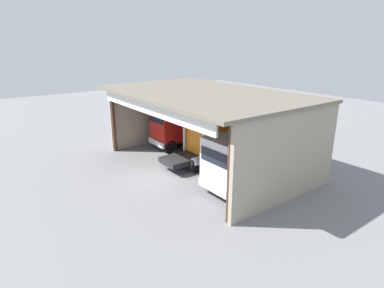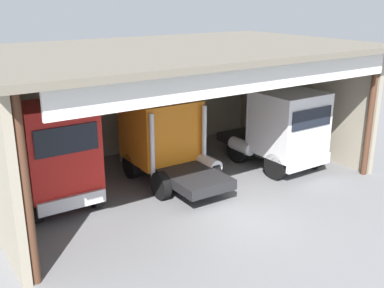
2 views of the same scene
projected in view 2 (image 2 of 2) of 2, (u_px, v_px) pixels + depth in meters
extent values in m
plane|color=slate|center=(241.00, 217.00, 15.14)|extent=(80.00, 80.00, 0.00)
cube|color=#9E937F|center=(126.00, 98.00, 20.87)|extent=(13.83, 0.24, 5.06)
cube|color=#9E937F|center=(300.00, 96.00, 21.31)|extent=(0.24, 8.27, 5.06)
cube|color=#6E6759|center=(179.00, 49.00, 16.49)|extent=(14.43, 9.07, 0.20)
cylinder|color=#4C2D1E|center=(26.00, 191.00, 10.92)|extent=(0.24, 0.24, 5.06)
cylinder|color=#4C2D1E|center=(370.00, 114.00, 18.04)|extent=(0.24, 0.24, 5.06)
cube|color=white|center=(253.00, 77.00, 13.43)|extent=(12.45, 0.12, 0.90)
cube|color=red|center=(57.00, 147.00, 14.99)|extent=(2.37, 2.02, 2.95)
cube|color=black|center=(67.00, 140.00, 14.02)|extent=(2.01, 0.07, 0.88)
cube|color=silver|center=(72.00, 202.00, 14.64)|extent=(2.24, 0.17, 0.44)
cube|color=#232326|center=(44.00, 173.00, 17.02)|extent=(1.78, 3.60, 0.36)
cylinder|color=silver|center=(77.00, 146.00, 16.60)|extent=(0.18, 0.18, 2.51)
cylinder|color=silver|center=(17.00, 157.00, 15.48)|extent=(0.18, 0.18, 2.51)
cylinder|color=silver|center=(16.00, 178.00, 16.18)|extent=(0.56, 1.20, 0.56)
cylinder|color=black|center=(95.00, 192.00, 15.75)|extent=(0.30, 1.06, 1.06)
cylinder|color=black|center=(35.00, 207.00, 14.65)|extent=(0.30, 1.06, 1.06)
cylinder|color=black|center=(71.00, 172.00, 17.62)|extent=(0.30, 1.06, 1.06)
cylinder|color=black|center=(16.00, 183.00, 16.53)|extent=(0.30, 1.06, 1.06)
cube|color=orange|center=(161.00, 129.00, 18.04)|extent=(2.56, 2.51, 2.42)
cube|color=black|center=(145.00, 112.00, 18.91)|extent=(2.14, 0.09, 0.73)
cube|color=silver|center=(146.00, 152.00, 19.47)|extent=(2.40, 0.19, 0.44)
cube|color=#232326|center=(187.00, 175.00, 16.89)|extent=(1.94, 3.55, 0.36)
cylinder|color=silver|center=(152.00, 148.00, 16.40)|extent=(0.18, 0.18, 2.54)
cylinder|color=silver|center=(204.00, 138.00, 17.59)|extent=(0.18, 0.18, 2.54)
cylinder|color=silver|center=(208.00, 163.00, 17.69)|extent=(0.58, 1.21, 0.56)
cylinder|color=black|center=(131.00, 166.00, 18.30)|extent=(0.31, 1.02, 1.02)
cylinder|color=black|center=(178.00, 155.00, 19.46)|extent=(0.31, 1.02, 1.02)
cylinder|color=black|center=(161.00, 186.00, 16.37)|extent=(0.31, 1.02, 1.02)
cylinder|color=black|center=(212.00, 173.00, 17.53)|extent=(0.31, 1.02, 1.02)
cube|color=white|center=(290.00, 123.00, 18.62)|extent=(2.49, 2.25, 2.54)
cube|color=black|center=(312.00, 118.00, 17.58)|extent=(2.11, 0.06, 0.76)
cube|color=silver|center=(309.00, 163.00, 18.12)|extent=(2.36, 0.16, 0.44)
cube|color=#232326|center=(256.00, 142.00, 20.55)|extent=(1.87, 3.50, 0.36)
cylinder|color=silver|center=(287.00, 114.00, 20.24)|extent=(0.18, 0.18, 2.92)
cylinder|color=silver|center=(248.00, 122.00, 19.05)|extent=(0.18, 0.18, 2.92)
cylinder|color=silver|center=(242.00, 146.00, 19.68)|extent=(0.56, 1.20, 0.56)
cylinder|color=black|center=(313.00, 156.00, 19.32)|extent=(0.30, 1.07, 1.07)
cylinder|color=black|center=(276.00, 166.00, 18.15)|extent=(0.30, 1.07, 1.07)
cylinder|color=black|center=(274.00, 142.00, 21.19)|extent=(0.30, 1.07, 1.07)
cylinder|color=black|center=(238.00, 150.00, 20.02)|extent=(0.30, 1.07, 1.07)
cylinder|color=#B21E19|center=(173.00, 144.00, 21.20)|extent=(0.58, 0.58, 0.86)
cube|color=red|center=(168.00, 140.00, 21.61)|extent=(0.90, 0.60, 1.00)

